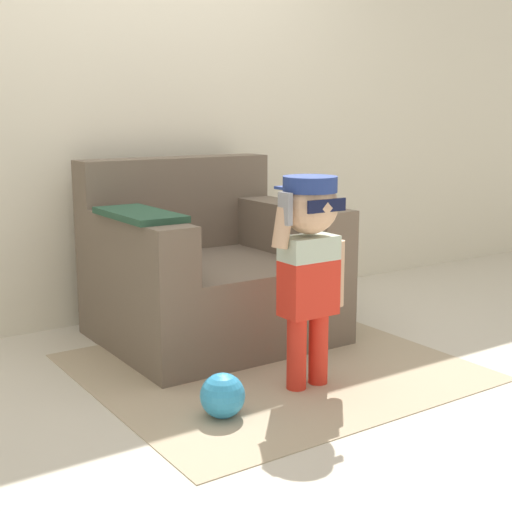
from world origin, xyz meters
TOP-DOWN VIEW (x-y plane):
  - ground_plane at (0.00, 0.00)m, footprint 10.00×10.00m
  - wall_back at (0.00, 0.79)m, footprint 10.00×0.05m
  - armchair at (0.15, 0.19)m, footprint 1.12×0.98m
  - person_child at (0.14, -0.66)m, footprint 0.37×0.28m
  - side_table at (0.92, 0.27)m, footprint 0.29×0.29m
  - rug at (0.14, -0.38)m, footprint 1.63×1.49m
  - toy_ball at (-0.33, -0.73)m, footprint 0.18×0.18m

SIDE VIEW (x-z plane):
  - ground_plane at x=0.00m, z-range 0.00..0.00m
  - rug at x=0.14m, z-range 0.00..0.01m
  - toy_ball at x=-0.33m, z-range 0.00..0.18m
  - side_table at x=0.92m, z-range 0.05..0.49m
  - armchair at x=0.15m, z-range -0.13..0.79m
  - person_child at x=0.14m, z-range 0.15..1.06m
  - wall_back at x=0.00m, z-range 0.00..2.60m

